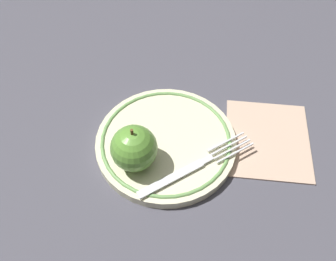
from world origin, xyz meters
TOP-DOWN VIEW (x-y plane):
  - ground_plane at (0.00, 0.00)m, footprint 2.00×2.00m
  - plate at (0.01, -0.00)m, footprint 0.22×0.22m
  - apple_red_whole at (-0.01, 0.06)m, footprint 0.07×0.07m
  - fork at (-0.05, -0.02)m, footprint 0.06×0.19m
  - napkin_folded at (-0.03, -0.16)m, footprint 0.20×0.19m

SIDE VIEW (x-z plane):
  - ground_plane at x=0.00m, z-range 0.00..0.00m
  - napkin_folded at x=-0.03m, z-range 0.00..0.01m
  - plate at x=0.01m, z-range 0.00..0.02m
  - fork at x=-0.05m, z-range 0.02..0.02m
  - apple_red_whole at x=-0.01m, z-range 0.01..0.09m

